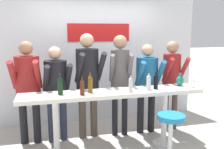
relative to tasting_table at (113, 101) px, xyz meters
name	(u,v)px	position (x,y,z in m)	size (l,w,h in m)	color
back_wall	(95,56)	(0.00, 1.51, 0.54)	(4.44, 0.12, 2.72)	silver
tasting_table	(113,101)	(0.00, 0.00, 0.00)	(2.84, 0.49, 0.97)	silver
bar_stool	(171,131)	(0.70, -0.57, -0.34)	(0.41, 0.41, 0.72)	silver
person_far_left	(28,82)	(-1.29, 0.60, 0.25)	(0.51, 0.60, 1.73)	black
person_left	(56,84)	(-0.84, 0.57, 0.19)	(0.49, 0.58, 1.64)	#23283D
person_center_left	(88,74)	(-0.30, 0.59, 0.33)	(0.52, 0.63, 1.85)	#473D33
person_center	(120,74)	(0.27, 0.53, 0.33)	(0.45, 0.59, 1.82)	black
person_center_right	(147,79)	(0.78, 0.54, 0.19)	(0.47, 0.54, 1.65)	black
person_right	(172,75)	(1.28, 0.53, 0.25)	(0.40, 0.52, 1.70)	#473D33
wine_bottle_0	(60,85)	(-0.80, 0.01, 0.29)	(0.08, 0.08, 0.31)	black
wine_bottle_1	(82,87)	(-0.49, -0.10, 0.27)	(0.07, 0.07, 0.27)	#4C1E0F
wine_bottle_2	(131,84)	(0.24, -0.12, 0.28)	(0.06, 0.06, 0.27)	#B7BCC1
wine_bottle_3	(90,83)	(-0.35, 0.01, 0.29)	(0.07, 0.07, 0.31)	brown
wine_bottle_4	(149,82)	(0.56, -0.05, 0.28)	(0.07, 0.07, 0.28)	#B7BCC1
wine_bottle_5	(156,81)	(0.70, -0.03, 0.28)	(0.07, 0.07, 0.28)	black
wine_glass_0	(193,80)	(1.34, -0.08, 0.28)	(0.07, 0.07, 0.18)	silver
decorative_vase	(180,81)	(1.19, 0.09, 0.24)	(0.13, 0.13, 0.22)	#1E665B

